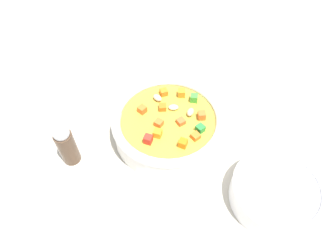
{
  "coord_description": "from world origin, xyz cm",
  "views": [
    {
      "loc": [
        14.34,
        33.37,
        49.81
      ],
      "look_at": [
        0.0,
        0.0,
        2.7
      ],
      "focal_mm": 33.11,
      "sensor_mm": 36.0,
      "label": 1
    }
  ],
  "objects_px": {
    "spoon": "(204,77)",
    "side_bowl_small": "(277,192)",
    "soup_bowl_main": "(168,125)",
    "pepper_shaker": "(66,144)"
  },
  "relations": [
    {
      "from": "spoon",
      "to": "side_bowl_small",
      "type": "height_order",
      "value": "side_bowl_small"
    },
    {
      "from": "soup_bowl_main",
      "to": "side_bowl_small",
      "type": "xyz_separation_m",
      "value": [
        -0.11,
        0.2,
        -0.01
      ]
    },
    {
      "from": "soup_bowl_main",
      "to": "pepper_shaker",
      "type": "bearing_deg",
      "value": -5.82
    },
    {
      "from": "soup_bowl_main",
      "to": "pepper_shaker",
      "type": "distance_m",
      "value": 0.19
    },
    {
      "from": "spoon",
      "to": "side_bowl_small",
      "type": "distance_m",
      "value": 0.31
    },
    {
      "from": "pepper_shaker",
      "to": "spoon",
      "type": "bearing_deg",
      "value": -163.75
    },
    {
      "from": "spoon",
      "to": "side_bowl_small",
      "type": "bearing_deg",
      "value": 118.38
    },
    {
      "from": "spoon",
      "to": "pepper_shaker",
      "type": "height_order",
      "value": "pepper_shaker"
    },
    {
      "from": "pepper_shaker",
      "to": "side_bowl_small",
      "type": "bearing_deg",
      "value": 144.08
    },
    {
      "from": "soup_bowl_main",
      "to": "spoon",
      "type": "xyz_separation_m",
      "value": [
        -0.14,
        -0.11,
        -0.03
      ]
    }
  ]
}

